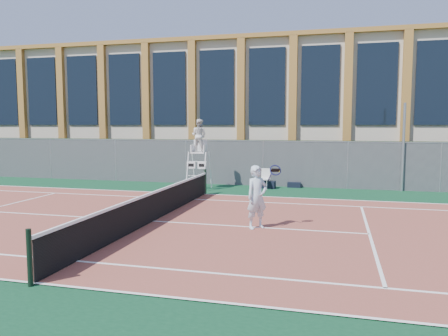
% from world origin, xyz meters
% --- Properties ---
extents(ground, '(120.00, 120.00, 0.00)m').
position_xyz_m(ground, '(0.00, 0.00, 0.00)').
color(ground, '#233814').
extents(apron, '(36.00, 20.00, 0.01)m').
position_xyz_m(apron, '(0.00, 1.00, 0.01)').
color(apron, '#0C381F').
rests_on(apron, ground).
extents(tennis_court, '(23.77, 10.97, 0.02)m').
position_xyz_m(tennis_court, '(0.00, 0.00, 0.02)').
color(tennis_court, brown).
rests_on(tennis_court, apron).
extents(tennis_net, '(0.10, 11.30, 1.10)m').
position_xyz_m(tennis_net, '(0.00, 0.00, 0.54)').
color(tennis_net, black).
rests_on(tennis_net, ground).
extents(fence, '(40.00, 0.06, 2.20)m').
position_xyz_m(fence, '(0.00, 8.80, 1.10)').
color(fence, '#595E60').
rests_on(fence, ground).
extents(hedge, '(40.00, 1.40, 2.20)m').
position_xyz_m(hedge, '(0.00, 10.00, 1.10)').
color(hedge, black).
rests_on(hedge, ground).
extents(building, '(45.00, 10.60, 8.22)m').
position_xyz_m(building, '(0.00, 17.95, 4.15)').
color(building, beige).
rests_on(building, ground).
extents(steel_pole, '(0.12, 0.12, 3.99)m').
position_xyz_m(steel_pole, '(8.39, 8.70, 2.00)').
color(steel_pole, '#9EA0A5').
rests_on(steel_pole, ground).
extents(umpire_chair, '(0.92, 1.42, 3.31)m').
position_xyz_m(umpire_chair, '(-0.74, 7.04, 2.42)').
color(umpire_chair, white).
rests_on(umpire_chair, ground).
extents(plastic_chair, '(0.52, 0.52, 0.95)m').
position_xyz_m(plastic_chair, '(2.26, 7.84, 0.57)').
color(plastic_chair, silver).
rests_on(plastic_chair, apron).
extents(sports_bag_near, '(0.86, 0.43, 0.35)m').
position_xyz_m(sports_bag_near, '(2.30, 8.01, 0.19)').
color(sports_bag_near, black).
rests_on(sports_bag_near, apron).
extents(sports_bag_far, '(0.63, 0.28, 0.25)m').
position_xyz_m(sports_bag_far, '(3.54, 8.60, 0.14)').
color(sports_bag_far, black).
rests_on(sports_bag_far, apron).
extents(tennis_player, '(1.07, 0.85, 1.83)m').
position_xyz_m(tennis_player, '(3.29, -0.11, 0.95)').
color(tennis_player, silver).
rests_on(tennis_player, tennis_court).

